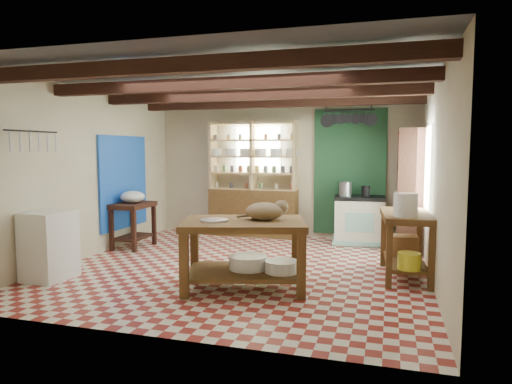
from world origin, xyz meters
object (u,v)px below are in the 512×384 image
(stove, at_px, (359,220))
(white_cabinet, at_px, (49,245))
(prep_table, at_px, (133,225))
(cat, at_px, (265,211))
(work_table, at_px, (244,254))
(right_counter, at_px, (405,245))

(stove, distance_m, white_cabinet, 5.00)
(stove, height_order, prep_table, stove)
(stove, bearing_deg, prep_table, -163.40)
(prep_table, distance_m, cat, 3.16)
(work_table, distance_m, prep_table, 2.97)
(white_cabinet, xyz_separation_m, cat, (2.75, 0.47, 0.49))
(work_table, xyz_separation_m, right_counter, (1.88, 1.01, 0.02))
(stove, xyz_separation_m, right_counter, (0.72, -2.02, 0.00))
(work_table, xyz_separation_m, stove, (1.16, 3.03, 0.01))
(right_counter, bearing_deg, white_cabinet, -167.13)
(white_cabinet, bearing_deg, work_table, 10.18)
(prep_table, bearing_deg, right_counter, -8.08)
(prep_table, bearing_deg, cat, -28.99)
(work_table, height_order, stove, stove)
(cat, bearing_deg, right_counter, 2.33)
(right_counter, bearing_deg, prep_table, 167.76)
(right_counter, height_order, cat, cat)
(stove, distance_m, right_counter, 2.15)
(stove, distance_m, cat, 3.10)
(prep_table, bearing_deg, stove, 20.95)
(cat, bearing_deg, white_cabinet, 163.82)
(right_counter, bearing_deg, cat, -156.06)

